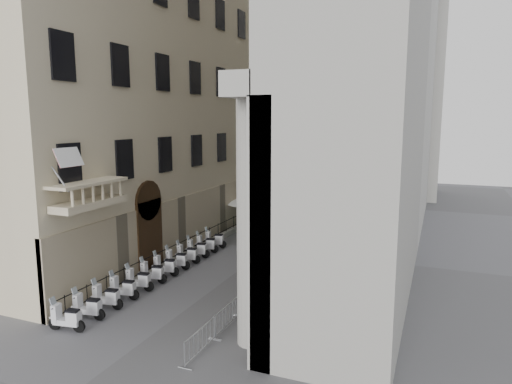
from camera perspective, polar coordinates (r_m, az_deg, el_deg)
left_building at (r=38.15m, az=-8.18°, el=20.82°), size 5.00×36.00×34.00m
far_building at (r=59.72m, az=11.60°, el=14.50°), size 22.00×10.00×30.00m
iron_fence at (r=33.58m, az=-6.21°, el=-6.85°), size 0.30×28.00×1.40m
blue_awning at (r=38.17m, az=10.96°, el=-5.00°), size 1.60×3.00×3.00m
flag at (r=23.43m, az=-21.21°, el=-14.66°), size 1.00×1.40×8.20m
scooter_0 at (r=22.51m, az=-22.48°, el=-15.75°), size 1.47×0.78×1.50m
scooter_1 at (r=23.35m, az=-20.21°, el=-14.69°), size 1.47×0.78×1.50m
scooter_2 at (r=24.23m, az=-18.11°, el=-13.68°), size 1.47×0.78×1.50m
scooter_3 at (r=25.14m, az=-16.19°, el=-12.73°), size 1.47×0.78×1.50m
scooter_4 at (r=26.09m, az=-14.41°, el=-11.84°), size 1.47×0.78×1.50m
scooter_5 at (r=27.06m, az=-12.77°, el=-11.00°), size 1.47×0.78×1.50m
scooter_6 at (r=28.06m, az=-11.25°, el=-10.21°), size 1.47×0.78×1.50m
scooter_7 at (r=29.08m, az=-9.85°, el=-9.47°), size 1.47×0.78×1.50m
scooter_8 at (r=30.13m, az=-8.54°, el=-8.78°), size 1.47×0.78×1.50m
scooter_9 at (r=31.19m, az=-7.33°, el=-8.12°), size 1.47×0.78×1.50m
scooter_10 at (r=32.26m, az=-6.21°, el=-7.51°), size 1.47×0.78×1.50m
scooter_11 at (r=33.36m, az=-5.16°, el=-6.94°), size 1.47×0.78×1.50m
barrier_0 at (r=19.28m, az=-6.95°, el=-19.47°), size 0.60×2.40×1.10m
barrier_1 at (r=21.25m, az=-3.55°, el=-16.56°), size 0.60×2.40×1.10m
barrier_2 at (r=23.33m, az=-0.82°, el=-14.12°), size 0.60×2.40×1.10m
barrier_3 at (r=25.48m, az=1.41°, el=-12.06°), size 0.60×2.40×1.10m
barrier_4 at (r=27.69m, az=3.26°, el=-10.31°), size 0.60×2.40×1.10m
barrier_5 at (r=29.94m, az=4.82°, el=-8.82°), size 0.60×2.40×1.10m
barrier_6 at (r=32.24m, az=6.15°, el=-7.53°), size 0.60×2.40×1.10m
barrier_7 at (r=34.56m, az=7.30°, el=-6.41°), size 0.60×2.40×1.10m
security_tent at (r=38.39m, az=-0.79°, el=-0.68°), size 3.93×3.93×3.20m
street_lamp at (r=35.65m, az=-0.63°, el=1.09°), size 2.35×0.36×7.18m
info_kiosk at (r=38.10m, az=-0.60°, el=-3.46°), size 0.50×0.88×1.80m
pedestrian_a at (r=43.18m, az=5.02°, el=-2.04°), size 0.71×0.55×1.76m
pedestrian_b at (r=39.22m, az=6.98°, el=-3.06°), size 1.20×1.19×1.95m
pedestrian_c at (r=42.04m, az=6.53°, el=-2.19°), size 1.16×1.13×2.01m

